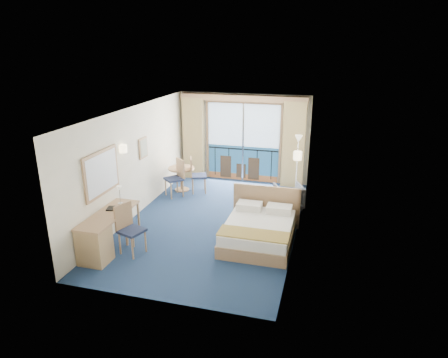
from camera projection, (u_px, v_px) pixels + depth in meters
floor at (213, 222)px, 9.71m from camera, size 6.50×6.50×0.00m
room_walls at (213, 151)px, 9.13m from camera, size 4.04×6.54×2.72m
balcony_door at (243, 145)px, 12.27m from camera, size 2.36×0.03×2.52m
curtain_left at (194, 139)px, 12.48m from camera, size 0.65×0.22×2.55m
curtain_right at (294, 145)px, 11.70m from camera, size 0.65×0.22×2.55m
pelmet at (243, 98)px, 11.69m from camera, size 3.80×0.25×0.18m
mirror at (102, 173)px, 8.33m from camera, size 0.05×1.25×0.95m
wall_print at (143, 148)px, 10.09m from camera, size 0.04×0.42×0.52m
sconce_left at (123, 149)px, 9.04m from camera, size 0.18×0.18×0.18m
sconce_right at (298, 156)px, 8.48m from camera, size 0.18×0.18×0.18m
bed at (259, 230)px, 8.64m from camera, size 1.58×1.87×0.99m
nightstand at (291, 208)px, 9.86m from camera, size 0.40×0.38×0.52m
phone at (293, 196)px, 9.78m from camera, size 0.21×0.18×0.08m
armchair at (289, 196)px, 10.45m from camera, size 0.91×0.92×0.63m
floor_lamp at (298, 149)px, 11.23m from camera, size 0.23×0.23×1.68m
desk at (98, 239)px, 7.91m from camera, size 0.58×1.69×0.79m
desk_chair at (128, 226)px, 8.13m from camera, size 0.58×0.58×1.05m
folder at (114, 208)px, 8.44m from camera, size 0.35×0.30×0.03m
desk_lamp at (119, 191)px, 8.58m from camera, size 0.11×0.11×0.41m
round_table at (181, 173)px, 11.61m from camera, size 0.76×0.76×0.69m
table_chair_a at (195, 173)px, 11.43m from camera, size 0.58×0.57×1.03m
table_chair_b at (177, 175)px, 11.19m from camera, size 0.65×0.65×1.06m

